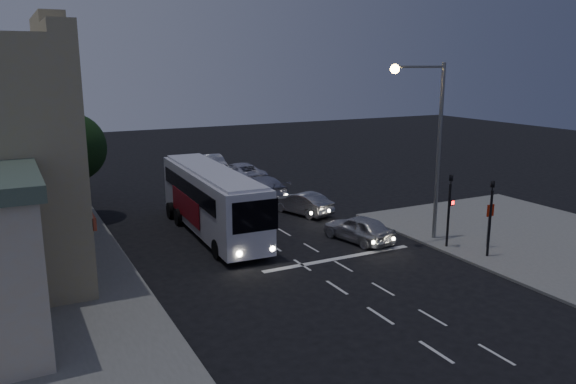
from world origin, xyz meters
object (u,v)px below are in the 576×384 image
tour_bus (212,199)px  regulatory_sign (489,219)px  traffic_signal_side (491,209)px  car_extra (209,163)px  street_tree (71,144)px  car_sedan_b (261,187)px  traffic_signal_main (450,202)px  car_sedan_a (302,203)px  streetlight (430,132)px  car_sedan_c (239,173)px  car_suv (359,228)px

tour_bus → regulatory_sign: size_ratio=5.31×
traffic_signal_side → car_extra: bearing=99.5°
regulatory_sign → street_tree: street_tree is taller
car_sedan_b → traffic_signal_main: traffic_signal_main is taller
car_sedan_a → traffic_signal_side: (3.97, -11.18, 1.74)m
car_extra → streetlight: (3.54, -23.33, 4.93)m
car_sedan_a → car_extra: car_extra is taller
street_tree → streetlight: bearing=-39.5°
car_sedan_b → car_sedan_c: car_sedan_c is taller
car_sedan_a → regulatory_sign: size_ratio=1.89×
car_suv → street_tree: 17.25m
car_sedan_a → regulatory_sign: 11.40m
traffic_signal_main → street_tree: street_tree is taller
tour_bus → car_suv: tour_bus is taller
traffic_signal_main → traffic_signal_side: same height
car_suv → regulatory_sign: regulatory_sign is taller
car_suv → traffic_signal_main: bearing=125.2°
car_sedan_b → car_extra: size_ratio=1.06×
car_sedan_c → traffic_signal_side: 22.13m
car_suv → car_extra: 21.74m
car_sedan_a → regulatory_sign: regulatory_sign is taller
regulatory_sign → tour_bus: bearing=141.7°
car_suv → car_sedan_c: 16.74m
car_extra → traffic_signal_main: 25.10m
car_sedan_b → car_extra: car_extra is taller
car_sedan_c → regulatory_sign: (4.80, -20.78, 0.81)m
streetlight → car_suv: bearing=152.0°
streetlight → street_tree: size_ratio=1.45×
tour_bus → car_suv: (6.27, -4.84, -1.23)m
regulatory_sign → street_tree: bearing=138.9°
regulatory_sign → streetlight: bearing=128.7°
traffic_signal_main → tour_bus: bearing=140.5°
car_sedan_b → car_sedan_c: 5.40m
car_suv → car_sedan_a: 6.18m
tour_bus → regulatory_sign: tour_bus is taller
car_sedan_b → car_extra: (-0.15, 10.37, 0.05)m
car_sedan_c → traffic_signal_main: size_ratio=1.38×
car_suv → traffic_signal_main: traffic_signal_main is taller
car_extra → traffic_signal_side: 27.16m
car_extra → street_tree: street_tree is taller
tour_bus → car_sedan_c: bearing=63.4°
traffic_signal_main → car_sedan_c: bearing=98.9°
car_extra → traffic_signal_side: (4.50, -26.73, 1.61)m
streetlight → street_tree: streetlight is taller
tour_bus → car_sedan_a: size_ratio=2.82×
car_suv → regulatory_sign: 6.47m
car_suv → traffic_signal_side: traffic_signal_side is taller
street_tree → traffic_signal_side: bearing=-44.5°
car_sedan_c → traffic_signal_main: bearing=96.7°
car_extra → street_tree: size_ratio=0.79×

